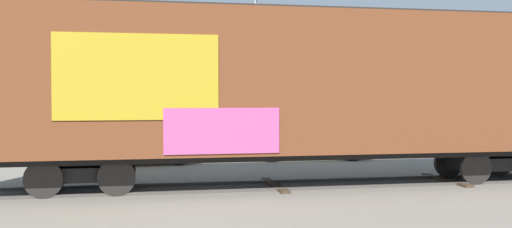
{
  "coord_description": "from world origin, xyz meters",
  "views": [
    {
      "loc": [
        -4.22,
        -15.18,
        2.45
      ],
      "look_at": [
        0.53,
        2.29,
        1.89
      ],
      "focal_mm": 41.63,
      "sensor_mm": 36.0,
      "label": 1
    }
  ],
  "objects_px": {
    "flagpole": "(256,42)",
    "parked_car_silver": "(307,136)",
    "freight_car": "(300,86)",
    "parked_car_tan": "(135,140)"
  },
  "relations": [
    {
      "from": "parked_car_tan",
      "to": "flagpole",
      "type": "bearing_deg",
      "value": 46.34
    },
    {
      "from": "flagpole",
      "to": "parked_car_tan",
      "type": "distance_m",
      "value": 10.0
    },
    {
      "from": "freight_car",
      "to": "parked_car_silver",
      "type": "height_order",
      "value": "freight_car"
    },
    {
      "from": "freight_car",
      "to": "flagpole",
      "type": "bearing_deg",
      "value": 79.97
    },
    {
      "from": "freight_car",
      "to": "parked_car_silver",
      "type": "distance_m",
      "value": 7.19
    },
    {
      "from": "freight_car",
      "to": "parked_car_silver",
      "type": "relative_size",
      "value": 3.62
    },
    {
      "from": "freight_car",
      "to": "parked_car_silver",
      "type": "bearing_deg",
      "value": 68.16
    },
    {
      "from": "flagpole",
      "to": "parked_car_silver",
      "type": "height_order",
      "value": "flagpole"
    },
    {
      "from": "flagpole",
      "to": "parked_car_silver",
      "type": "distance_m",
      "value": 7.76
    },
    {
      "from": "freight_car",
      "to": "parked_car_silver",
      "type": "xyz_separation_m",
      "value": [
        2.59,
        6.45,
        -1.85
      ]
    }
  ]
}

